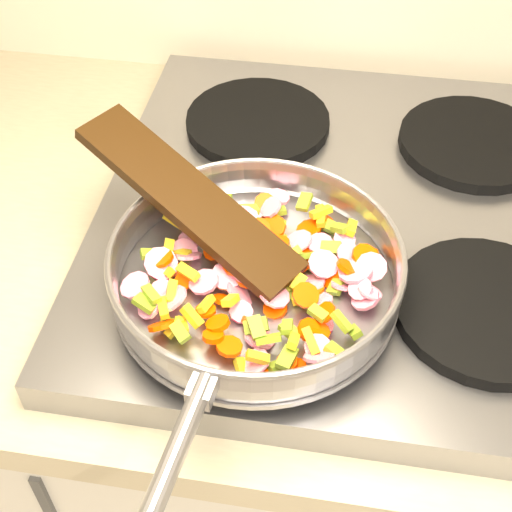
# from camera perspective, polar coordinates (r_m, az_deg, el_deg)

# --- Properties ---
(cooktop) EXTENTS (0.60, 0.60, 0.04)m
(cooktop) POSITION_cam_1_polar(r_m,az_deg,el_deg) (0.86, 7.89, 2.84)
(cooktop) COLOR #939399
(cooktop) RESTS_ON counter_top
(grate_fl) EXTENTS (0.19, 0.19, 0.02)m
(grate_fl) POSITION_cam_1_polar(r_m,az_deg,el_deg) (0.75, -3.24, -1.62)
(grate_fl) COLOR black
(grate_fl) RESTS_ON cooktop
(grate_fr) EXTENTS (0.19, 0.19, 0.02)m
(grate_fr) POSITION_cam_1_polar(r_m,az_deg,el_deg) (0.76, 17.98, -4.06)
(grate_fr) COLOR black
(grate_fr) RESTS_ON cooktop
(grate_bl) EXTENTS (0.19, 0.19, 0.02)m
(grate_bl) POSITION_cam_1_polar(r_m,az_deg,el_deg) (0.96, 0.15, 10.68)
(grate_bl) COLOR black
(grate_bl) RESTS_ON cooktop
(grate_br) EXTENTS (0.19, 0.19, 0.02)m
(grate_br) POSITION_cam_1_polar(r_m,az_deg,el_deg) (0.96, 17.00, 8.67)
(grate_br) COLOR black
(grate_br) RESTS_ON cooktop
(saute_pan) EXTENTS (0.33, 0.50, 0.05)m
(saute_pan) POSITION_cam_1_polar(r_m,az_deg,el_deg) (0.71, -0.06, -1.11)
(saute_pan) COLOR #9E9EA5
(saute_pan) RESTS_ON grate_fl
(vegetable_heap) EXTENTS (0.27, 0.26, 0.05)m
(vegetable_heap) POSITION_cam_1_polar(r_m,az_deg,el_deg) (0.72, 0.52, -1.33)
(vegetable_heap) COLOR #E21657
(vegetable_heap) RESTS_ON saute_pan
(wooden_spatula) EXTENTS (0.26, 0.19, 0.09)m
(wooden_spatula) POSITION_cam_1_polar(r_m,az_deg,el_deg) (0.74, -5.39, 4.59)
(wooden_spatula) COLOR black
(wooden_spatula) RESTS_ON saute_pan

